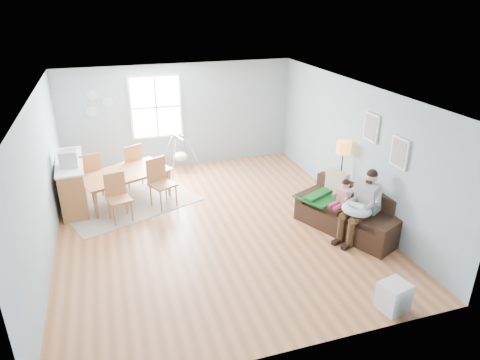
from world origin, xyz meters
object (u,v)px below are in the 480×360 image
object	(u,v)px
father	(362,204)
storage_cube	(393,297)
chair_se	(160,179)
chair_nw	(90,172)
baby_swing	(180,156)
toddler	(342,196)
dining_table	(126,187)
chair_sw	(117,194)
sofa	(350,216)
floor_lamp	(343,153)
chair_ne	(132,162)
counter	(72,182)
monitor	(68,158)

from	to	relation	value
father	storage_cube	distance (m)	2.10
chair_se	chair_nw	distance (m)	1.69
chair_nw	baby_swing	world-z (taller)	chair_nw
father	toddler	distance (m)	0.49
storage_cube	baby_swing	size ratio (longest dim) A/B	0.43
dining_table	chair_sw	distance (m)	0.88
sofa	chair_nw	size ratio (longest dim) A/B	2.07
toddler	floor_lamp	world-z (taller)	floor_lamp
baby_swing	chair_sw	bearing A→B (deg)	-126.94
toddler	sofa	bearing A→B (deg)	-44.09
father	chair_ne	size ratio (longest dim) A/B	1.29
baby_swing	sofa	bearing A→B (deg)	-57.07
toddler	father	bearing A→B (deg)	-71.86
floor_lamp	storage_cube	distance (m)	3.51
father	counter	distance (m)	6.07
father	toddler	xyz separation A→B (m)	(-0.15, 0.46, -0.03)
chair_nw	chair_ne	size ratio (longest dim) A/B	1.02
storage_cube	chair_nw	distance (m)	6.80
sofa	toddler	distance (m)	0.45
sofa	chair_nw	bearing A→B (deg)	147.53
father	dining_table	size ratio (longest dim) A/B	0.70
sofa	chair_ne	distance (m)	5.21
toddler	chair_ne	world-z (taller)	chair_ne
storage_cube	chair_ne	distance (m)	6.58
sofa	chair_nw	xyz separation A→B (m)	(-4.83, 3.07, 0.33)
chair_sw	chair_se	distance (m)	0.99
chair_nw	counter	world-z (taller)	chair_nw
floor_lamp	monitor	world-z (taller)	floor_lamp
toddler	chair_se	world-z (taller)	chair_se
toddler	dining_table	size ratio (longest dim) A/B	0.41
floor_lamp	dining_table	bearing A→B (deg)	159.31
sofa	baby_swing	world-z (taller)	baby_swing
counter	baby_swing	size ratio (longest dim) A/B	1.72
storage_cube	chair_se	xyz separation A→B (m)	(-2.76, 4.44, 0.40)
chair_sw	chair_se	xyz separation A→B (m)	(0.91, 0.38, 0.06)
chair_ne	monitor	bearing A→B (deg)	-142.07
chair_sw	chair_ne	world-z (taller)	chair_ne
storage_cube	chair_ne	world-z (taller)	chair_ne
floor_lamp	counter	bearing A→B (deg)	161.57
counter	chair_ne	bearing A→B (deg)	26.31
father	storage_cube	xyz separation A→B (m)	(-0.63, -1.94, -0.49)
monitor	baby_swing	world-z (taller)	monitor
baby_swing	chair_ne	bearing A→B (deg)	-154.98
dining_table	chair_nw	xyz separation A→B (m)	(-0.73, 0.44, 0.28)
dining_table	monitor	distance (m)	1.38
father	floor_lamp	distance (m)	1.42
dining_table	father	bearing A→B (deg)	-58.33
father	chair_nw	world-z (taller)	father
floor_lamp	dining_table	world-z (taller)	floor_lamp
toddler	floor_lamp	size ratio (longest dim) A/B	0.53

